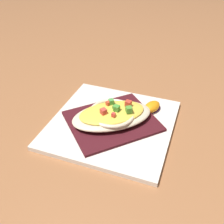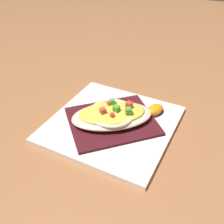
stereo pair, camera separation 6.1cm
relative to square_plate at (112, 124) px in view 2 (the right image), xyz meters
The scene contains 5 objects.
ground_plane 0.01m from the square_plate, ahead, with size 2.60×2.60×0.00m, color #9F663E.
square_plate is the anchor object (origin of this frame).
folded_napkin 0.01m from the square_plate, ahead, with size 0.20×0.17×0.01m, color #44131A.
gratin_dish 0.03m from the square_plate, 23.52° to the left, with size 0.22×0.19×0.04m.
orange_garnish 0.11m from the square_plate, 37.47° to the left, with size 0.06×0.07×0.02m.
Camera 2 is at (0.16, -0.46, 0.41)m, focal length 42.47 mm.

